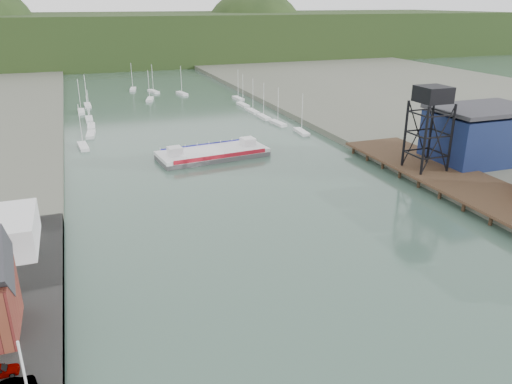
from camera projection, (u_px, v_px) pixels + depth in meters
east_pier at (480, 190)px, 87.45m from camera, size 14.00×70.00×2.45m
lift_tower at (432, 100)px, 93.29m from camera, size 6.50×6.50×16.00m
blue_shed at (481, 135)px, 102.90m from camera, size 20.50×14.50×11.30m
marina_sailboats at (171, 111)px, 158.29m from camera, size 57.71×92.65×0.90m
distant_hills at (111, 41)px, 296.36m from camera, size 500.00×120.00×80.00m
chain_ferry at (213, 153)px, 111.83m from camera, size 25.22×12.43×3.49m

